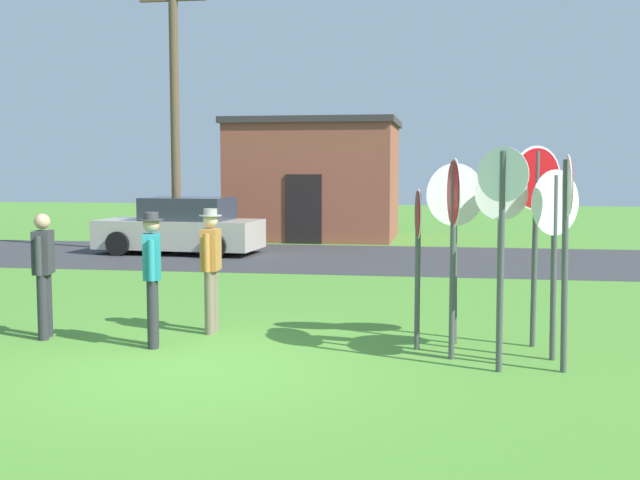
# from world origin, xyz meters

# --- Properties ---
(ground_plane) EXTENTS (80.00, 80.00, 0.00)m
(ground_plane) POSITION_xyz_m (0.00, 0.00, 0.00)
(ground_plane) COLOR #518E33
(street_asphalt) EXTENTS (60.00, 6.40, 0.01)m
(street_asphalt) POSITION_xyz_m (0.00, 11.17, 0.00)
(street_asphalt) COLOR #38383A
(street_asphalt) RESTS_ON ground
(building_background) EXTENTS (5.39, 4.47, 3.86)m
(building_background) POSITION_xyz_m (-1.39, 16.83, 1.93)
(building_background) COLOR brown
(building_background) RESTS_ON ground
(utility_pole) EXTENTS (1.80, 0.24, 7.30)m
(utility_pole) POSITION_xyz_m (-4.28, 11.53, 3.83)
(utility_pole) COLOR brown
(utility_pole) RESTS_ON ground
(parked_car_on_street) EXTENTS (4.41, 2.24, 1.51)m
(parked_car_on_street) POSITION_xyz_m (-4.15, 11.52, 0.69)
(parked_car_on_street) COLOR #B7B2A3
(parked_car_on_street) RESTS_ON ground
(stop_sign_rear_right) EXTENTS (0.62, 0.52, 2.28)m
(stop_sign_rear_right) POSITION_xyz_m (4.12, 1.05, 1.56)
(stop_sign_rear_right) COLOR #474C4C
(stop_sign_rear_right) RESTS_ON ground
(stop_sign_tallest) EXTENTS (0.66, 0.51, 2.58)m
(stop_sign_tallest) POSITION_xyz_m (3.98, 1.72, 1.78)
(stop_sign_tallest) COLOR #474C4C
(stop_sign_tallest) RESTS_ON ground
(stop_sign_rear_left) EXTENTS (0.54, 0.31, 2.53)m
(stop_sign_rear_left) POSITION_xyz_m (3.47, 0.37, 1.67)
(stop_sign_rear_left) COLOR #474C4C
(stop_sign_rear_left) RESTS_ON ground
(stop_sign_leaning_right) EXTENTS (0.62, 0.15, 2.31)m
(stop_sign_leaning_right) POSITION_xyz_m (3.49, 0.96, 1.53)
(stop_sign_leaning_right) COLOR #474C4C
(stop_sign_leaning_right) RESTS_ON ground
(stop_sign_leaning_left) EXTENTS (0.11, 0.62, 2.04)m
(stop_sign_leaning_left) POSITION_xyz_m (2.50, 1.32, 1.36)
(stop_sign_leaning_left) COLOR #474C4C
(stop_sign_leaning_left) RESTS_ON ground
(stop_sign_nearest) EXTENTS (0.76, 0.37, 2.36)m
(stop_sign_nearest) POSITION_xyz_m (2.97, 1.79, 1.63)
(stop_sign_nearest) COLOR #474C4C
(stop_sign_nearest) RESTS_ON ground
(stop_sign_low_front) EXTENTS (0.16, 0.81, 2.42)m
(stop_sign_low_front) POSITION_xyz_m (2.93, 0.88, 1.67)
(stop_sign_low_front) COLOR #474C4C
(stop_sign_low_front) RESTS_ON ground
(stop_sign_far_back) EXTENTS (0.10, 0.71, 2.45)m
(stop_sign_far_back) POSITION_xyz_m (4.17, 0.47, 1.66)
(stop_sign_far_back) COLOR #474C4C
(stop_sign_far_back) RESTS_ON ground
(person_holding_notes) EXTENTS (0.33, 0.54, 1.74)m
(person_holding_notes) POSITION_xyz_m (-0.85, 0.93, 0.98)
(person_holding_notes) COLOR #2D2D33
(person_holding_notes) RESTS_ON ground
(person_in_teal) EXTENTS (0.30, 0.56, 1.69)m
(person_in_teal) POSITION_xyz_m (-2.48, 1.18, 0.95)
(person_in_teal) COLOR #2D2D33
(person_in_teal) RESTS_ON ground
(person_near_signs) EXTENTS (0.31, 0.57, 1.74)m
(person_near_signs) POSITION_xyz_m (-0.37, 1.89, 0.98)
(person_near_signs) COLOR #7A6B56
(person_near_signs) RESTS_ON ground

